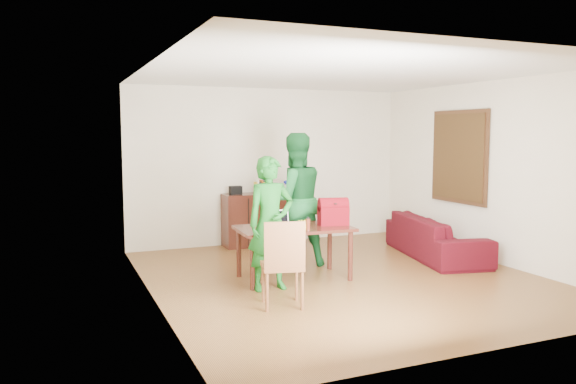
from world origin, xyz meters
name	(u,v)px	position (x,y,z in m)	size (l,w,h in m)	color
room	(340,180)	(0.01, 0.13, 1.31)	(5.20, 5.70, 2.90)	#4A2812
table	(294,233)	(-0.63, 0.21, 0.61)	(1.54, 0.93, 0.70)	black
chair	(282,281)	(-1.22, -0.84, 0.29)	(0.54, 0.52, 0.98)	brown
person_near	(271,223)	(-1.09, -0.14, 0.82)	(0.60, 0.39, 1.65)	#135818
person_far	(294,200)	(-0.32, 0.90, 0.97)	(0.94, 0.73, 1.93)	#125522
laptop	(279,225)	(-0.84, 0.21, 0.74)	(0.35, 0.28, 0.22)	white
bananas	(302,229)	(-0.65, -0.11, 0.72)	(0.14, 0.09, 0.05)	yellow
bottle	(308,224)	(-0.58, -0.12, 0.78)	(0.06, 0.06, 0.18)	#552013
red_bag	(333,214)	(-0.07, 0.17, 0.84)	(0.39, 0.23, 0.29)	maroon
sofa	(436,237)	(1.95, 0.57, 0.32)	(2.17, 0.85, 0.63)	#40080E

